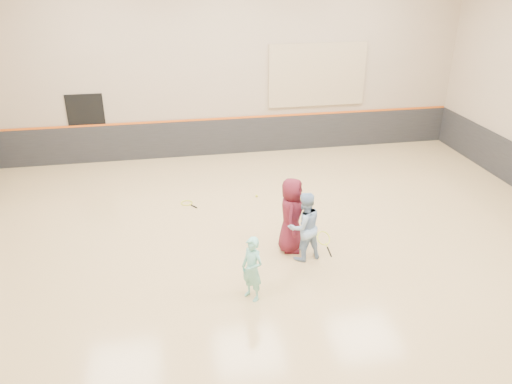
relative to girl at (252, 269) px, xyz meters
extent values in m
cube|color=tan|center=(0.73, 1.86, -0.75)|extent=(15.00, 12.00, 0.20)
cube|color=tan|center=(0.73, 7.87, 2.35)|extent=(15.00, 0.02, 6.00)
cube|color=tan|center=(0.73, -4.15, 2.35)|extent=(15.00, 0.02, 6.00)
cube|color=#232326|center=(0.73, 7.83, -0.05)|extent=(14.90, 0.04, 1.20)
cube|color=#D85914|center=(0.73, 7.82, 0.57)|extent=(14.90, 0.03, 0.06)
cube|color=tan|center=(3.53, 7.81, 1.85)|extent=(3.20, 0.08, 2.00)
cube|color=black|center=(-3.77, 7.84, 0.45)|extent=(1.10, 0.05, 2.20)
imported|color=#75CBBE|center=(0.00, 0.00, 0.00)|extent=(0.53, 0.57, 1.30)
imported|color=#89A9D4|center=(1.33, 1.18, 0.12)|extent=(0.87, 0.75, 1.55)
imported|color=#591523|center=(1.15, 1.59, 0.20)|extent=(0.77, 0.96, 1.70)
sphere|color=#C6DE33|center=(1.00, 1.77, -0.62)|extent=(0.07, 0.07, 0.07)
sphere|color=gold|center=(1.39, 1.47, 0.49)|extent=(0.07, 0.07, 0.07)
sphere|color=yellow|center=(0.90, 4.37, -0.62)|extent=(0.07, 0.07, 0.07)
camera|label=1|loc=(-1.36, -7.67, 5.21)|focal=35.00mm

